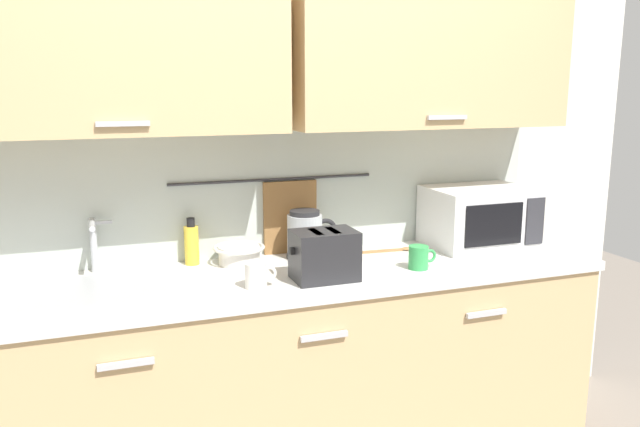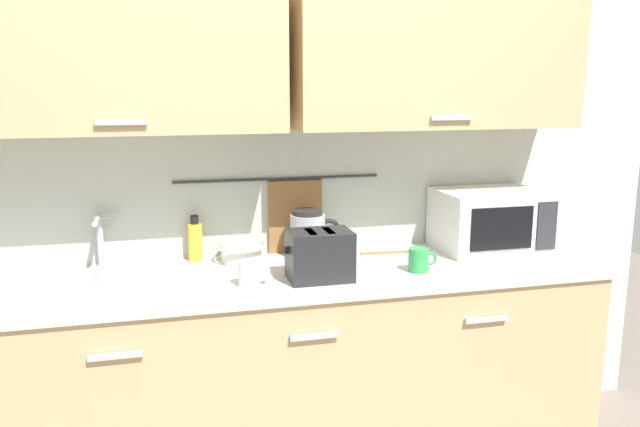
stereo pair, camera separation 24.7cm
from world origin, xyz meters
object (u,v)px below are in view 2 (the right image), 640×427
at_px(dish_soap_bottle, 195,241).
at_px(wooden_spoon, 398,252).
at_px(microwave, 489,220).
at_px(mixing_bowl, 241,251).
at_px(electric_kettle, 309,235).
at_px(mug_by_kettle, 419,260).
at_px(mug_near_sink, 250,273).
at_px(toaster, 320,255).

xyz_separation_m(dish_soap_bottle, wooden_spoon, (0.87, -0.10, -0.08)).
height_order(microwave, mixing_bowl, microwave).
bearing_deg(dish_soap_bottle, electric_kettle, -7.86).
distance_m(electric_kettle, mug_by_kettle, 0.49).
bearing_deg(mug_near_sink, toaster, 2.99).
bearing_deg(dish_soap_bottle, mug_near_sink, -66.27).
xyz_separation_m(mug_near_sink, mug_by_kettle, (0.68, 0.02, 0.00)).
bearing_deg(toaster, wooden_spoon, 33.63).
relative_size(microwave, dish_soap_bottle, 2.35).
height_order(microwave, mug_by_kettle, microwave).
relative_size(microwave, mug_by_kettle, 3.83).
bearing_deg(microwave, dish_soap_bottle, 174.41).
height_order(microwave, electric_kettle, microwave).
bearing_deg(mug_by_kettle, mixing_bowl, 154.42).
xyz_separation_m(electric_kettle, mug_near_sink, (-0.30, -0.33, -0.05)).
bearing_deg(dish_soap_bottle, microwave, -5.59).
xyz_separation_m(dish_soap_bottle, mixing_bowl, (0.19, -0.06, -0.04)).
height_order(electric_kettle, dish_soap_bottle, electric_kettle).
relative_size(electric_kettle, mug_near_sink, 1.89).
distance_m(mug_near_sink, mixing_bowl, 0.34).
height_order(electric_kettle, wooden_spoon, electric_kettle).
bearing_deg(mug_by_kettle, wooden_spoon, 85.65).
bearing_deg(wooden_spoon, microwave, -4.25).
bearing_deg(wooden_spoon, electric_kettle, 175.71).
bearing_deg(mug_by_kettle, microwave, 29.65).
bearing_deg(wooden_spoon, mixing_bowl, 177.00).
bearing_deg(mixing_bowl, electric_kettle, -1.22).
distance_m(dish_soap_bottle, mug_by_kettle, 0.93).
bearing_deg(electric_kettle, dish_soap_bottle, 172.14).
height_order(electric_kettle, mug_by_kettle, electric_kettle).
xyz_separation_m(electric_kettle, mixing_bowl, (-0.29, 0.01, -0.06)).
relative_size(mixing_bowl, wooden_spoon, 0.77).
xyz_separation_m(mixing_bowl, wooden_spoon, (0.69, -0.04, -0.04)).
height_order(electric_kettle, mug_near_sink, electric_kettle).
bearing_deg(toaster, microwave, 16.67).
relative_size(electric_kettle, mug_by_kettle, 1.89).
height_order(microwave, wooden_spoon, microwave).
distance_m(toaster, mug_by_kettle, 0.41).
relative_size(mug_near_sink, mug_by_kettle, 1.00).
xyz_separation_m(microwave, electric_kettle, (-0.82, 0.06, -0.03)).
height_order(dish_soap_bottle, toaster, dish_soap_bottle).
xyz_separation_m(microwave, mug_by_kettle, (-0.44, -0.25, -0.09)).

